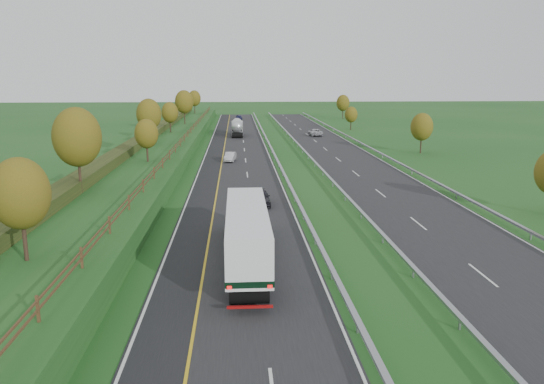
{
  "coord_description": "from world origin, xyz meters",
  "views": [
    {
      "loc": [
        -0.02,
        -19.39,
        12.14
      ],
      "look_at": [
        3.04,
        26.44,
        2.2
      ],
      "focal_mm": 35.0,
      "sensor_mm": 36.0,
      "label": 1
    }
  ],
  "objects_px": {
    "car_dark_near": "(260,197)",
    "car_small_far": "(239,118)",
    "box_lorry": "(247,231)",
    "car_oncoming": "(315,132)",
    "car_silver_mid": "(230,157)",
    "road_tanker": "(237,127)"
  },
  "relations": [
    {
      "from": "car_dark_near",
      "to": "car_oncoming",
      "type": "relative_size",
      "value": 0.89
    },
    {
      "from": "car_dark_near",
      "to": "car_small_far",
      "type": "xyz_separation_m",
      "value": [
        -1.55,
        104.2,
        -0.09
      ]
    },
    {
      "from": "car_silver_mid",
      "to": "car_oncoming",
      "type": "height_order",
      "value": "car_oncoming"
    },
    {
      "from": "box_lorry",
      "to": "road_tanker",
      "type": "height_order",
      "value": "box_lorry"
    },
    {
      "from": "box_lorry",
      "to": "road_tanker",
      "type": "relative_size",
      "value": 1.45
    },
    {
      "from": "box_lorry",
      "to": "car_silver_mid",
      "type": "relative_size",
      "value": 4.12
    },
    {
      "from": "box_lorry",
      "to": "car_silver_mid",
      "type": "height_order",
      "value": "box_lorry"
    },
    {
      "from": "car_dark_near",
      "to": "car_oncoming",
      "type": "xyz_separation_m",
      "value": [
        14.45,
        61.73,
        -0.06
      ]
    },
    {
      "from": "road_tanker",
      "to": "car_dark_near",
      "type": "height_order",
      "value": "road_tanker"
    },
    {
      "from": "road_tanker",
      "to": "car_silver_mid",
      "type": "xyz_separation_m",
      "value": [
        -1.14,
        -35.68,
        -1.17
      ]
    },
    {
      "from": "car_dark_near",
      "to": "car_small_far",
      "type": "relative_size",
      "value": 0.96
    },
    {
      "from": "car_oncoming",
      "to": "road_tanker",
      "type": "bearing_deg",
      "value": -9.55
    },
    {
      "from": "car_dark_near",
      "to": "car_oncoming",
      "type": "distance_m",
      "value": 63.39
    },
    {
      "from": "box_lorry",
      "to": "car_dark_near",
      "type": "height_order",
      "value": "box_lorry"
    },
    {
      "from": "car_dark_near",
      "to": "car_silver_mid",
      "type": "xyz_separation_m",
      "value": [
        -3.19,
        27.76,
        -0.13
      ]
    },
    {
      "from": "car_dark_near",
      "to": "car_silver_mid",
      "type": "height_order",
      "value": "car_dark_near"
    },
    {
      "from": "car_oncoming",
      "to": "box_lorry",
      "type": "bearing_deg",
      "value": 74.83
    },
    {
      "from": "box_lorry",
      "to": "car_oncoming",
      "type": "height_order",
      "value": "box_lorry"
    },
    {
      "from": "car_oncoming",
      "to": "car_small_far",
      "type": "bearing_deg",
      "value": -72.96
    },
    {
      "from": "car_silver_mid",
      "to": "car_oncoming",
      "type": "xyz_separation_m",
      "value": [
        17.64,
        33.96,
        0.07
      ]
    },
    {
      "from": "car_silver_mid",
      "to": "car_small_far",
      "type": "distance_m",
      "value": 76.45
    },
    {
      "from": "box_lorry",
      "to": "car_small_far",
      "type": "height_order",
      "value": "box_lorry"
    }
  ]
}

